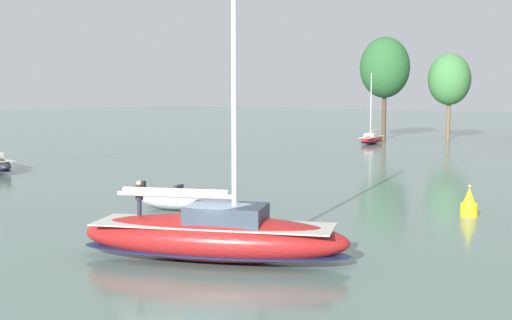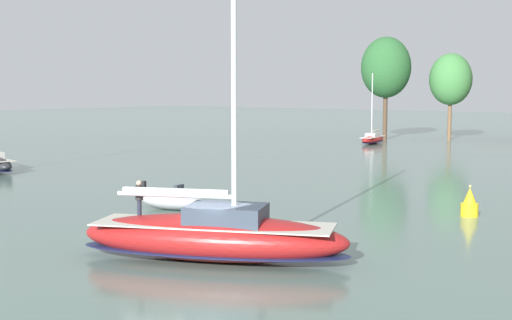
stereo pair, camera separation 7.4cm
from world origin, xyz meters
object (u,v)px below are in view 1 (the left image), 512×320
object	(u,v)px
sailboat_main	(214,235)
motor_tender	(172,201)
tree_shore_center	(449,80)
sailboat_moored_mid_channel	(372,139)
tree_shore_left	(385,68)
channel_buoy	(469,204)

from	to	relation	value
sailboat_main	motor_tender	xyz separation A→B (m)	(-10.79, 8.25, -0.58)
motor_tender	tree_shore_center	bearing A→B (deg)	99.22
sailboat_moored_mid_channel	motor_tender	distance (m)	56.96
tree_shore_left	tree_shore_center	distance (m)	9.38
motor_tender	channel_buoy	size ratio (longest dim) A/B	2.50
tree_shore_left	sailboat_moored_mid_channel	distance (m)	13.52
tree_shore_left	sailboat_moored_mid_channel	world-z (taller)	tree_shore_left
tree_shore_center	motor_tender	size ratio (longest dim) A/B	2.68
tree_shore_left	sailboat_main	xyz separation A→B (m)	(30.06, -71.59, -9.40)
sailboat_moored_mid_channel	motor_tender	size ratio (longest dim) A/B	2.04
sailboat_main	tree_shore_center	bearing A→B (deg)	106.04
tree_shore_center	sailboat_moored_mid_channel	world-z (taller)	tree_shore_center
tree_shore_center	sailboat_main	xyz separation A→B (m)	(21.69, -75.43, -7.64)
sailboat_moored_mid_channel	channel_buoy	size ratio (longest dim) A/B	5.10
tree_shore_center	channel_buoy	world-z (taller)	tree_shore_center
tree_shore_left	channel_buoy	size ratio (longest dim) A/B	8.05
sailboat_main	channel_buoy	world-z (taller)	sailboat_main
tree_shore_center	channel_buoy	distance (m)	64.23
tree_shore_left	tree_shore_center	bearing A→B (deg)	24.66
channel_buoy	sailboat_moored_mid_channel	bearing A→B (deg)	124.93
channel_buoy	sailboat_main	bearing A→B (deg)	-104.74
tree_shore_center	sailboat_main	size ratio (longest dim) A/B	0.76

